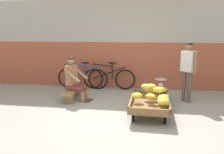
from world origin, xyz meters
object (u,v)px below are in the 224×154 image
at_px(bicycle_far_left, 109,78).
at_px(bicycle_near_left, 82,78).
at_px(vendor_seated, 74,79).
at_px(customer_adult, 188,66).
at_px(low_bench, 72,92).
at_px(shopping_bag, 167,100).
at_px(weighing_scale, 161,84).
at_px(plastic_crate, 160,96).
at_px(banana_cart, 150,103).

bearing_deg(bicycle_far_left, bicycle_near_left, -176.35).
height_order(vendor_seated, customer_adult, customer_adult).
xyz_separation_m(low_bench, customer_adult, (3.01, 0.22, 0.75)).
relative_size(bicycle_near_left, shopping_bag, 6.92).
bearing_deg(customer_adult, bicycle_far_left, 155.07).
relative_size(weighing_scale, shopping_bag, 1.25).
bearing_deg(shopping_bag, plastic_crate, 115.86).
height_order(banana_cart, weighing_scale, weighing_scale).
height_order(plastic_crate, weighing_scale, weighing_scale).
bearing_deg(shopping_bag, low_bench, 176.59).
height_order(bicycle_near_left, customer_adult, customer_adult).
relative_size(plastic_crate, bicycle_far_left, 0.22).
distance_m(customer_adult, shopping_bag, 1.04).
distance_m(vendor_seated, bicycle_far_left, 1.48).
bearing_deg(plastic_crate, customer_adult, 4.53).
height_order(low_bench, bicycle_near_left, bicycle_near_left).
relative_size(low_bench, vendor_seated, 0.98).
height_order(low_bench, bicycle_far_left, bicycle_far_left).
relative_size(banana_cart, weighing_scale, 4.88).
relative_size(banana_cart, customer_adult, 0.96).
bearing_deg(shopping_bag, banana_cart, -122.93).
xyz_separation_m(banana_cart, bicycle_near_left, (-2.11, 2.02, 0.11)).
distance_m(banana_cart, shopping_bag, 0.82).
bearing_deg(banana_cart, low_bench, 158.11).
xyz_separation_m(low_bench, weighing_scale, (2.35, 0.17, 0.25)).
bearing_deg(banana_cart, bicycle_near_left, 136.22).
bearing_deg(shopping_bag, weighing_scale, 115.94).
height_order(customer_adult, shopping_bag, customer_adult).
bearing_deg(customer_adult, low_bench, -175.74).
height_order(banana_cart, vendor_seated, vendor_seated).
distance_m(bicycle_far_left, shopping_bag, 2.21).
bearing_deg(vendor_seated, plastic_crate, 4.96).
xyz_separation_m(bicycle_near_left, shopping_bag, (2.55, -1.34, -0.23)).
height_order(bicycle_near_left, bicycle_far_left, same).
height_order(bicycle_far_left, customer_adult, customer_adult).
relative_size(vendor_seated, bicycle_far_left, 0.69).
height_order(low_bench, plastic_crate, plastic_crate).
height_order(weighing_scale, customer_adult, customer_adult).
height_order(weighing_scale, bicycle_far_left, bicycle_far_left).
relative_size(banana_cart, low_bench, 1.31).
distance_m(low_bench, vendor_seated, 0.38).
relative_size(banana_cart, shopping_bag, 6.10).
relative_size(low_bench, bicycle_far_left, 0.67).
bearing_deg(weighing_scale, bicycle_far_left, 144.99).
height_order(banana_cart, bicycle_near_left, bicycle_near_left).
distance_m(vendor_seated, customer_adult, 2.96).
bearing_deg(weighing_scale, banana_cart, -105.91).
bearing_deg(low_bench, banana_cart, -21.89).
relative_size(low_bench, weighing_scale, 3.72).
relative_size(bicycle_near_left, bicycle_far_left, 1.00).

